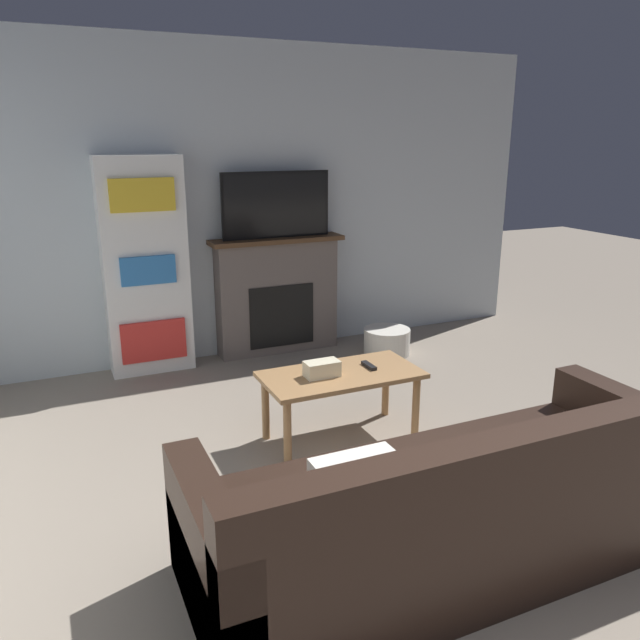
% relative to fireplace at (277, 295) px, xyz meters
% --- Properties ---
extents(wall_back, '(5.93, 0.06, 2.70)m').
position_rel_fireplace_xyz_m(wall_back, '(-0.33, 0.14, 0.82)').
color(wall_back, silver).
rests_on(wall_back, ground_plane).
extents(fireplace, '(1.21, 0.28, 1.06)m').
position_rel_fireplace_xyz_m(fireplace, '(0.00, 0.00, 0.00)').
color(fireplace, '#605651').
rests_on(fireplace, ground_plane).
extents(tv, '(0.99, 0.03, 0.57)m').
position_rel_fireplace_xyz_m(tv, '(0.00, -0.02, 0.81)').
color(tv, black).
rests_on(tv, fireplace).
extents(couch, '(2.43, 0.92, 0.81)m').
position_rel_fireplace_xyz_m(couch, '(-0.32, -3.16, -0.26)').
color(couch, black).
rests_on(couch, ground_plane).
extents(coffee_table, '(1.02, 0.51, 0.46)m').
position_rel_fireplace_xyz_m(coffee_table, '(-0.24, -1.82, -0.14)').
color(coffee_table, '#A87A4C').
rests_on(coffee_table, ground_plane).
extents(tissue_box, '(0.22, 0.12, 0.10)m').
position_rel_fireplace_xyz_m(tissue_box, '(-0.38, -1.83, -0.02)').
color(tissue_box, beige).
rests_on(tissue_box, coffee_table).
extents(remote_control, '(0.04, 0.15, 0.02)m').
position_rel_fireplace_xyz_m(remote_control, '(-0.03, -1.81, -0.06)').
color(remote_control, black).
rests_on(remote_control, coffee_table).
extents(bookshelf, '(0.68, 0.29, 1.78)m').
position_rel_fireplace_xyz_m(bookshelf, '(-1.15, -0.02, 0.35)').
color(bookshelf, white).
rests_on(bookshelf, ground_plane).
extents(storage_basket, '(0.42, 0.42, 0.24)m').
position_rel_fireplace_xyz_m(storage_basket, '(0.88, -0.49, -0.42)').
color(storage_basket, silver).
rests_on(storage_basket, ground_plane).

